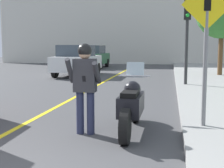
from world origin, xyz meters
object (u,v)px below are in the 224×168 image
crossing_sign (206,39)px  parked_car_green (93,56)px  parked_car_white (77,60)px  motorcycle (131,106)px  traffic_light (187,25)px  street_tree (222,13)px  person_biker (85,80)px

crossing_sign → parked_car_green: size_ratio=0.63×
crossing_sign → parked_car_green: crossing_sign is taller
parked_car_white → parked_car_green: 6.41m
motorcycle → traffic_light: 6.97m
parked_car_green → parked_car_white: bearing=-83.4°
traffic_light → crossing_sign: bearing=-89.7°
motorcycle → parked_car_white: parked_car_white is taller
traffic_light → parked_car_white: 7.22m
crossing_sign → street_tree: size_ratio=0.59×
motorcycle → traffic_light: traffic_light is taller
motorcycle → parked_car_white: (-4.35, 10.80, 0.36)m
motorcycle → person_biker: (-0.81, -0.31, 0.51)m
crossing_sign → traffic_light: size_ratio=0.82×
motorcycle → traffic_light: (1.30, 6.57, 1.91)m
motorcycle → parked_car_white: size_ratio=0.52×
person_biker → parked_car_green: 17.99m
parked_car_white → parked_car_green: (-0.73, 6.37, 0.00)m
motorcycle → parked_car_green: parked_car_green is taller
street_tree → parked_car_green: size_ratio=1.07×
crossing_sign → parked_car_white: bearing=118.0°
person_biker → parked_car_green: parked_car_green is taller
street_tree → parked_car_green: street_tree is taller
motorcycle → street_tree: street_tree is taller
parked_car_green → street_tree: bearing=-36.5°
traffic_light → parked_car_green: traffic_light is taller
motorcycle → street_tree: 11.83m
crossing_sign → motorcycle: bearing=-174.6°
person_biker → parked_car_green: size_ratio=0.40×
motorcycle → parked_car_green: size_ratio=0.52×
parked_car_green → traffic_light: bearing=-59.0°
person_biker → street_tree: street_tree is taller
person_biker → crossing_sign: size_ratio=0.63×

